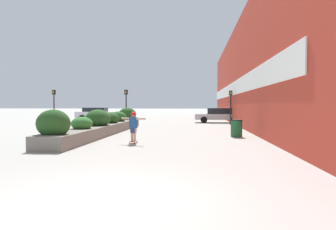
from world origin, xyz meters
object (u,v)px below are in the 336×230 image
at_px(traffic_light_far_left, 54,100).
at_px(traffic_light_left, 126,101).
at_px(car_leftmost, 219,115).
at_px(trash_bin, 236,128).
at_px(traffic_light_right, 231,101).
at_px(car_center_right, 295,115).
at_px(car_center_left, 97,114).
at_px(skateboarder, 133,123).
at_px(skateboard, 133,142).

bearing_deg(traffic_light_far_left, traffic_light_left, -2.12).
bearing_deg(car_leftmost, trash_bin, 179.90).
bearing_deg(traffic_light_right, car_center_right, 23.29).
distance_m(trash_bin, car_center_left, 21.26).
relative_size(skateboarder, car_center_left, 0.30).
bearing_deg(skateboard, car_center_left, 134.29).
distance_m(car_leftmost, car_center_left, 13.92).
relative_size(car_center_right, traffic_light_right, 1.31).
distance_m(skateboard, skateboarder, 0.86).
xyz_separation_m(trash_bin, car_center_right, (7.35, 13.29, 0.36)).
bearing_deg(car_leftmost, car_center_left, 79.33).
height_order(car_center_left, traffic_light_left, traffic_light_left).
distance_m(car_leftmost, traffic_light_left, 9.55).
xyz_separation_m(car_center_left, car_center_right, (21.00, -3.01, 0.04)).
relative_size(skateboarder, traffic_light_far_left, 0.42).
bearing_deg(traffic_light_right, skateboarder, -113.34).
height_order(car_leftmost, car_center_left, car_center_left).
distance_m(trash_bin, traffic_light_right, 10.64).
xyz_separation_m(skateboarder, car_center_right, (12.49, 16.64, -0.08)).
height_order(skateboarder, trash_bin, skateboarder).
xyz_separation_m(car_leftmost, car_center_right, (7.33, -0.43, 0.07)).
relative_size(skateboarder, traffic_light_right, 0.44).
distance_m(skateboarder, traffic_light_left, 14.06).
xyz_separation_m(car_leftmost, traffic_light_far_left, (-15.86, -3.27, 1.45)).
bearing_deg(car_center_left, car_leftmost, 79.33).
xyz_separation_m(skateboarder, traffic_light_far_left, (-10.70, 13.80, 1.30)).
xyz_separation_m(car_center_right, traffic_light_far_left, (-23.19, -2.84, 1.38)).
distance_m(car_center_left, traffic_light_left, 7.97).
height_order(skateboarder, car_center_right, car_center_right).
relative_size(trash_bin, car_center_right, 0.24).
xyz_separation_m(traffic_light_right, traffic_light_far_left, (-16.66, -0.03, 0.09)).
height_order(trash_bin, traffic_light_right, traffic_light_right).
xyz_separation_m(skateboard, traffic_light_far_left, (-10.70, 13.80, 2.16)).
bearing_deg(trash_bin, car_center_right, 61.06).
xyz_separation_m(car_center_right, traffic_light_right, (-6.52, -2.81, 1.29)).
height_order(trash_bin, traffic_light_far_left, traffic_light_far_left).
relative_size(skateboard, trash_bin, 0.60).
distance_m(skateboarder, trash_bin, 6.15).
distance_m(trash_bin, car_center_right, 15.19).
bearing_deg(skateboard, car_center_right, 73.97).
height_order(trash_bin, car_center_left, car_center_left).
bearing_deg(car_center_right, traffic_light_right, -66.71).
bearing_deg(car_center_right, trash_bin, -28.94).
relative_size(trash_bin, traffic_light_far_left, 0.30).
xyz_separation_m(skateboard, skateboarder, (0.00, 0.00, 0.86)).
distance_m(car_center_right, traffic_light_left, 16.44).
bearing_deg(traffic_light_far_left, trash_bin, -33.42).
distance_m(car_leftmost, traffic_light_far_left, 16.26).
height_order(car_center_left, car_center_right, car_center_right).
bearing_deg(skateboarder, car_center_left, 134.29).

